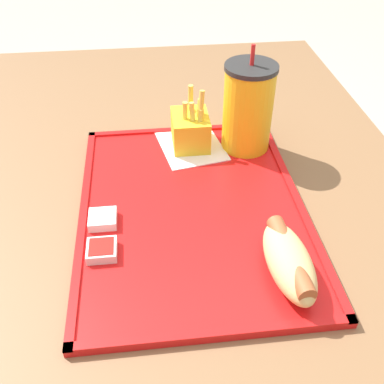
{
  "coord_description": "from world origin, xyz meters",
  "views": [
    {
      "loc": [
        0.58,
        -0.02,
        1.18
      ],
      "look_at": [
        0.04,
        0.04,
        0.74
      ],
      "focal_mm": 42.0,
      "sensor_mm": 36.0,
      "label": 1
    }
  ],
  "objects_px": {
    "sauce_cup_mayo": "(103,219)",
    "soda_cup": "(248,108)",
    "hot_dog_far": "(289,261)",
    "fries_carton": "(191,129)",
    "sauce_cup_ketchup": "(102,250)"
  },
  "relations": [
    {
      "from": "hot_dog_far",
      "to": "sauce_cup_mayo",
      "type": "distance_m",
      "value": 0.28
    },
    {
      "from": "hot_dog_far",
      "to": "sauce_cup_ketchup",
      "type": "bearing_deg",
      "value": -104.88
    },
    {
      "from": "sauce_cup_mayo",
      "to": "hot_dog_far",
      "type": "bearing_deg",
      "value": 62.38
    },
    {
      "from": "fries_carton",
      "to": "sauce_cup_ketchup",
      "type": "distance_m",
      "value": 0.31
    },
    {
      "from": "soda_cup",
      "to": "sauce_cup_mayo",
      "type": "bearing_deg",
      "value": -54.29
    },
    {
      "from": "hot_dog_far",
      "to": "sauce_cup_ketchup",
      "type": "relative_size",
      "value": 3.48
    },
    {
      "from": "fries_carton",
      "to": "sauce_cup_ketchup",
      "type": "xyz_separation_m",
      "value": [
        0.26,
        -0.15,
        -0.03
      ]
    },
    {
      "from": "hot_dog_far",
      "to": "sauce_cup_mayo",
      "type": "height_order",
      "value": "hot_dog_far"
    },
    {
      "from": "hot_dog_far",
      "to": "sauce_cup_mayo",
      "type": "xyz_separation_m",
      "value": [
        -0.13,
        -0.25,
        -0.02
      ]
    },
    {
      "from": "hot_dog_far",
      "to": "fries_carton",
      "type": "xyz_separation_m",
      "value": [
        -0.33,
        -0.09,
        0.01
      ]
    },
    {
      "from": "sauce_cup_mayo",
      "to": "sauce_cup_ketchup",
      "type": "height_order",
      "value": "same"
    },
    {
      "from": "sauce_cup_mayo",
      "to": "sauce_cup_ketchup",
      "type": "xyz_separation_m",
      "value": [
        0.06,
        0.0,
        0.0
      ]
    },
    {
      "from": "fries_carton",
      "to": "sauce_cup_ketchup",
      "type": "height_order",
      "value": "fries_carton"
    },
    {
      "from": "sauce_cup_mayo",
      "to": "soda_cup",
      "type": "bearing_deg",
      "value": 125.71
    },
    {
      "from": "soda_cup",
      "to": "sauce_cup_mayo",
      "type": "relative_size",
      "value": 4.65
    }
  ]
}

